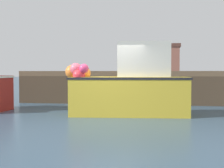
% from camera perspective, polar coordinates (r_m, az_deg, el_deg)
% --- Properties ---
extents(ground, '(120.00, 160.00, 0.10)m').
position_cam_1_polar(ground, '(9.86, -1.37, -7.14)').
color(ground, '#334C60').
extents(pier, '(13.36, 7.17, 1.61)m').
position_cam_1_polar(pier, '(17.18, 7.87, 1.54)').
color(pier, brown).
rests_on(pier, ground).
extents(fishing_boat_near_right, '(4.51, 1.89, 2.64)m').
position_cam_1_polar(fishing_boat_near_right, '(10.84, 3.47, -0.58)').
color(fishing_boat_near_right, gold).
rests_on(fishing_boat_near_right, ground).
extents(dockworker, '(0.34, 0.34, 1.78)m').
position_cam_1_polar(dockworker, '(19.19, 10.56, 5.10)').
color(dockworker, '#2D3342').
rests_on(dockworker, pier).
extents(warehouse, '(8.68, 4.45, 5.54)m').
position_cam_1_polar(warehouse, '(44.48, 7.21, 3.88)').
color(warehouse, brown).
rests_on(warehouse, ground).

